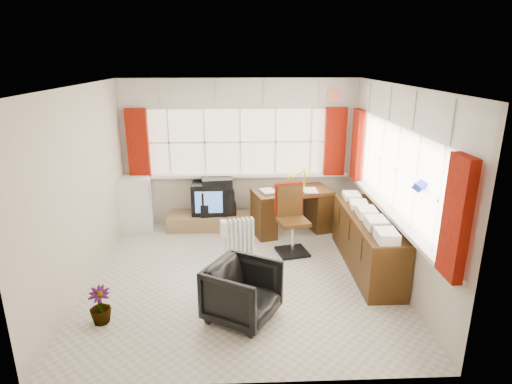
{
  "coord_description": "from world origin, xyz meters",
  "views": [
    {
      "loc": [
        -0.04,
        -5.18,
        2.83
      ],
      "look_at": [
        0.21,
        0.55,
        1.01
      ],
      "focal_mm": 30.0,
      "sensor_mm": 36.0,
      "label": 1
    }
  ],
  "objects_px": {
    "credenza": "(367,240)",
    "mini_fridge": "(135,202)",
    "task_chair": "(291,216)",
    "radiator": "(239,244)",
    "desk_lamp": "(304,176)",
    "office_chair": "(242,292)",
    "tv_bench": "(209,221)",
    "crt_tv": "(210,197)",
    "desk": "(292,209)"
  },
  "relations": [
    {
      "from": "desk_lamp",
      "to": "credenza",
      "type": "xyz_separation_m",
      "value": [
        0.7,
        -1.23,
        -0.6
      ]
    },
    {
      "from": "radiator",
      "to": "task_chair",
      "type": "bearing_deg",
      "value": 22.51
    },
    {
      "from": "desk",
      "to": "tv_bench",
      "type": "height_order",
      "value": "desk"
    },
    {
      "from": "radiator",
      "to": "crt_tv",
      "type": "distance_m",
      "value": 1.49
    },
    {
      "from": "task_chair",
      "to": "radiator",
      "type": "xyz_separation_m",
      "value": [
        -0.77,
        -0.32,
        -0.3
      ]
    },
    {
      "from": "radiator",
      "to": "credenza",
      "type": "distance_m",
      "value": 1.79
    },
    {
      "from": "office_chair",
      "to": "mini_fridge",
      "type": "xyz_separation_m",
      "value": [
        -1.79,
        2.76,
        0.13
      ]
    },
    {
      "from": "desk_lamp",
      "to": "tv_bench",
      "type": "distance_m",
      "value": 1.82
    },
    {
      "from": "task_chair",
      "to": "radiator",
      "type": "bearing_deg",
      "value": -157.49
    },
    {
      "from": "desk_lamp",
      "to": "radiator",
      "type": "distance_m",
      "value": 1.62
    },
    {
      "from": "desk",
      "to": "desk_lamp",
      "type": "xyz_separation_m",
      "value": [
        0.18,
        -0.07,
        0.59
      ]
    },
    {
      "from": "mini_fridge",
      "to": "desk_lamp",
      "type": "bearing_deg",
      "value": -7.31
    },
    {
      "from": "desk_lamp",
      "to": "office_chair",
      "type": "height_order",
      "value": "desk_lamp"
    },
    {
      "from": "task_chair",
      "to": "radiator",
      "type": "height_order",
      "value": "task_chair"
    },
    {
      "from": "office_chair",
      "to": "desk_lamp",
      "type": "bearing_deg",
      "value": 6.86
    },
    {
      "from": "office_chair",
      "to": "desk",
      "type": "bearing_deg",
      "value": 11.13
    },
    {
      "from": "desk_lamp",
      "to": "mini_fridge",
      "type": "xyz_separation_m",
      "value": [
        -2.83,
        0.36,
        -0.54
      ]
    },
    {
      "from": "desk",
      "to": "office_chair",
      "type": "xyz_separation_m",
      "value": [
        -0.85,
        -2.47,
        -0.08
      ]
    },
    {
      "from": "task_chair",
      "to": "crt_tv",
      "type": "relative_size",
      "value": 1.75
    },
    {
      "from": "tv_bench",
      "to": "mini_fridge",
      "type": "xyz_separation_m",
      "value": [
        -1.25,
        0.07,
        0.33
      ]
    },
    {
      "from": "desk_lamp",
      "to": "task_chair",
      "type": "distance_m",
      "value": 0.84
    },
    {
      "from": "desk",
      "to": "office_chair",
      "type": "bearing_deg",
      "value": -109.07
    },
    {
      "from": "tv_bench",
      "to": "desk",
      "type": "bearing_deg",
      "value": -9.16
    },
    {
      "from": "radiator",
      "to": "desk_lamp",
      "type": "bearing_deg",
      "value": 42.44
    },
    {
      "from": "credenza",
      "to": "mini_fridge",
      "type": "relative_size",
      "value": 2.19
    },
    {
      "from": "desk_lamp",
      "to": "credenza",
      "type": "bearing_deg",
      "value": -60.21
    },
    {
      "from": "tv_bench",
      "to": "crt_tv",
      "type": "xyz_separation_m",
      "value": [
        0.02,
        0.12,
        0.39
      ]
    },
    {
      "from": "desk",
      "to": "crt_tv",
      "type": "xyz_separation_m",
      "value": [
        -1.38,
        0.34,
        0.11
      ]
    },
    {
      "from": "office_chair",
      "to": "credenza",
      "type": "distance_m",
      "value": 2.1
    },
    {
      "from": "desk_lamp",
      "to": "office_chair",
      "type": "relative_size",
      "value": 0.52
    },
    {
      "from": "crt_tv",
      "to": "desk_lamp",
      "type": "bearing_deg",
      "value": -14.67
    },
    {
      "from": "desk_lamp",
      "to": "credenza",
      "type": "relative_size",
      "value": 0.19
    },
    {
      "from": "desk_lamp",
      "to": "tv_bench",
      "type": "bearing_deg",
      "value": 169.5
    },
    {
      "from": "task_chair",
      "to": "desk",
      "type": "bearing_deg",
      "value": 81.39
    },
    {
      "from": "desk",
      "to": "mini_fridge",
      "type": "distance_m",
      "value": 2.66
    },
    {
      "from": "desk",
      "to": "desk_lamp",
      "type": "distance_m",
      "value": 0.62
    },
    {
      "from": "office_chair",
      "to": "mini_fridge",
      "type": "relative_size",
      "value": 0.79
    },
    {
      "from": "crt_tv",
      "to": "radiator",
      "type": "bearing_deg",
      "value": -70.17
    },
    {
      "from": "credenza",
      "to": "mini_fridge",
      "type": "xyz_separation_m",
      "value": [
        -3.53,
        1.59,
        0.06
      ]
    },
    {
      "from": "desk_lamp",
      "to": "crt_tv",
      "type": "bearing_deg",
      "value": 165.33
    },
    {
      "from": "desk_lamp",
      "to": "office_chair",
      "type": "xyz_separation_m",
      "value": [
        -1.04,
        -2.4,
        -0.67
      ]
    },
    {
      "from": "tv_bench",
      "to": "mini_fridge",
      "type": "distance_m",
      "value": 1.3
    },
    {
      "from": "desk_lamp",
      "to": "office_chair",
      "type": "bearing_deg",
      "value": -113.33
    },
    {
      "from": "office_chair",
      "to": "tv_bench",
      "type": "xyz_separation_m",
      "value": [
        -0.54,
        2.69,
        -0.2
      ]
    },
    {
      "from": "desk",
      "to": "office_chair",
      "type": "relative_size",
      "value": 1.93
    },
    {
      "from": "desk_lamp",
      "to": "mini_fridge",
      "type": "relative_size",
      "value": 0.41
    },
    {
      "from": "office_chair",
      "to": "radiator",
      "type": "bearing_deg",
      "value": 31.22
    },
    {
      "from": "office_chair",
      "to": "credenza",
      "type": "relative_size",
      "value": 0.36
    },
    {
      "from": "desk_lamp",
      "to": "task_chair",
      "type": "height_order",
      "value": "desk_lamp"
    },
    {
      "from": "office_chair",
      "to": "crt_tv",
      "type": "bearing_deg",
      "value": 40.74
    }
  ]
}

